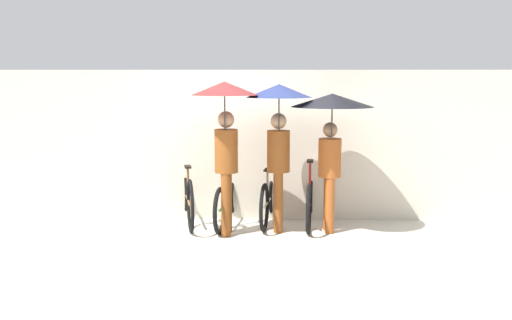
% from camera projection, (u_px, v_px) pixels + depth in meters
% --- Properties ---
extents(ground_plane, '(30.00, 30.00, 0.00)m').
position_uv_depth(ground_plane, '(245.00, 250.00, 7.22)').
color(ground_plane, beige).
extents(back_wall, '(10.07, 0.12, 2.28)m').
position_uv_depth(back_wall, '(249.00, 145.00, 8.70)').
color(back_wall, beige).
rests_on(back_wall, ground).
extents(parked_bicycle_0, '(0.56, 1.82, 1.02)m').
position_uv_depth(parked_bicycle_0, '(187.00, 197.00, 8.51)').
color(parked_bicycle_0, black).
rests_on(parked_bicycle_0, ground).
extents(parked_bicycle_1, '(0.45, 1.75, 1.07)m').
position_uv_depth(parked_bicycle_1, '(228.00, 201.00, 8.46)').
color(parked_bicycle_1, black).
rests_on(parked_bicycle_1, ground).
extents(parked_bicycle_2, '(0.44, 1.65, 1.11)m').
position_uv_depth(parked_bicycle_2, '(269.00, 199.00, 8.52)').
color(parked_bicycle_2, black).
rests_on(parked_bicycle_2, ground).
extents(parked_bicycle_3, '(0.44, 1.75, 1.09)m').
position_uv_depth(parked_bicycle_3, '(310.00, 200.00, 8.45)').
color(parked_bicycle_3, black).
rests_on(parked_bicycle_3, ground).
extents(pedestrian_leading, '(0.90, 0.90, 2.12)m').
position_uv_depth(pedestrian_leading, '(225.00, 120.00, 7.64)').
color(pedestrian_leading, brown).
rests_on(pedestrian_leading, ground).
extents(pedestrian_center, '(0.90, 0.90, 2.08)m').
position_uv_depth(pedestrian_center, '(279.00, 121.00, 7.82)').
color(pedestrian_center, brown).
rests_on(pedestrian_center, ground).
extents(pedestrian_trailing, '(1.13, 1.13, 1.95)m').
position_uv_depth(pedestrian_trailing, '(331.00, 120.00, 7.77)').
color(pedestrian_trailing, '#9E4C1E').
rests_on(pedestrian_trailing, ground).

